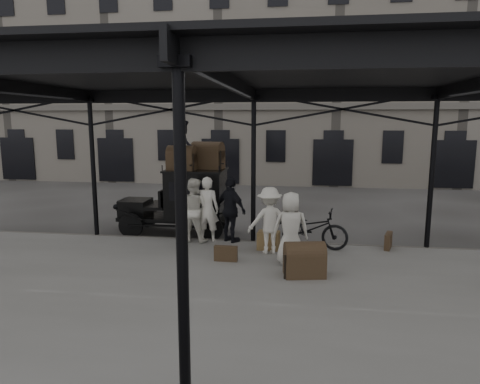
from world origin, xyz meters
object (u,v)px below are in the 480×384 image
(bicycle, at_px, (309,228))
(steamer_trunk_platform, at_px, (304,262))
(taxi, at_px, (187,198))
(porter_official, at_px, (231,210))
(porter_left, at_px, (207,209))
(steamer_trunk_roof_near, at_px, (182,160))

(bicycle, bearing_deg, steamer_trunk_platform, -173.47)
(steamer_trunk_platform, bearing_deg, taxi, 124.23)
(taxi, distance_m, steamer_trunk_platform, 5.43)
(porter_official, relative_size, steamer_trunk_platform, 2.10)
(porter_left, xyz_separation_m, steamer_trunk_platform, (2.86, -2.58, -0.64))
(porter_left, height_order, porter_official, porter_left)
(taxi, distance_m, porter_official, 2.06)
(taxi, xyz_separation_m, porter_left, (0.94, -1.22, -0.08))
(taxi, height_order, steamer_trunk_platform, taxi)
(porter_left, height_order, bicycle, porter_left)
(taxi, xyz_separation_m, bicycle, (3.96, -1.53, -0.48))
(taxi, relative_size, bicycle, 1.68)
(taxi, distance_m, bicycle, 4.27)
(steamer_trunk_roof_near, bearing_deg, taxi, 78.24)
(porter_official, height_order, bicycle, porter_official)
(porter_left, distance_m, steamer_trunk_roof_near, 1.97)
(taxi, distance_m, steamer_trunk_roof_near, 1.33)
(porter_official, bearing_deg, porter_left, 36.79)
(bicycle, distance_m, steamer_trunk_roof_near, 4.60)
(taxi, relative_size, porter_left, 1.87)
(porter_left, height_order, steamer_trunk_platform, porter_left)
(bicycle, bearing_deg, porter_left, 94.69)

